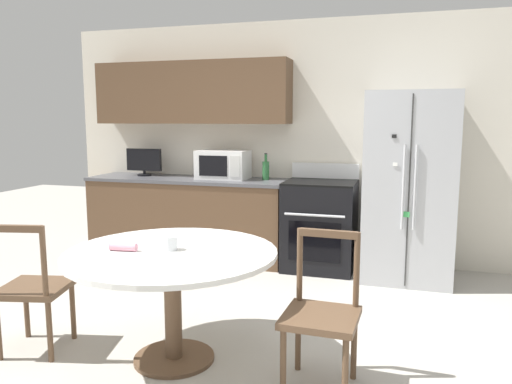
{
  "coord_description": "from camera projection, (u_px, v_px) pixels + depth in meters",
  "views": [
    {
      "loc": [
        1.24,
        -2.79,
        1.56
      ],
      "look_at": [
        0.05,
        1.15,
        0.95
      ],
      "focal_mm": 35.0,
      "sensor_mm": 36.0,
      "label": 1
    }
  ],
  "objects": [
    {
      "name": "dining_table",
      "position": [
        172.0,
        269.0,
        3.16
      ],
      "size": [
        1.34,
        1.34,
        0.73
      ],
      "color": "white",
      "rests_on": "ground_plane"
    },
    {
      "name": "ground_plane",
      "position": [
        197.0,
        362.0,
        3.22
      ],
      "size": [
        14.0,
        14.0,
        0.0
      ],
      "primitive_type": "plane",
      "color": "#B2ADA3"
    },
    {
      "name": "countertop_tv",
      "position": [
        144.0,
        161.0,
        5.76
      ],
      "size": [
        0.42,
        0.16,
        0.31
      ],
      "color": "black",
      "rests_on": "kitchen_counter"
    },
    {
      "name": "back_wall",
      "position": [
        263.0,
        128.0,
        5.55
      ],
      "size": [
        5.2,
        0.44,
        2.6
      ],
      "color": "silver",
      "rests_on": "ground_plane"
    },
    {
      "name": "folded_napkin",
      "position": [
        123.0,
        247.0,
        3.13
      ],
      "size": [
        0.18,
        0.07,
        0.05
      ],
      "color": "pink",
      "rests_on": "dining_table"
    },
    {
      "name": "refrigerator",
      "position": [
        409.0,
        187.0,
        4.81
      ],
      "size": [
        0.83,
        0.78,
        1.81
      ],
      "color": "#B2B5BA",
      "rests_on": "ground_plane"
    },
    {
      "name": "counter_bottle",
      "position": [
        266.0,
        170.0,
        5.38
      ],
      "size": [
        0.07,
        0.07,
        0.29
      ],
      "color": "#2D6B38",
      "rests_on": "kitchen_counter"
    },
    {
      "name": "oven_range",
      "position": [
        320.0,
        224.0,
        5.18
      ],
      "size": [
        0.72,
        0.68,
        1.08
      ],
      "color": "black",
      "rests_on": "ground_plane"
    },
    {
      "name": "microwave",
      "position": [
        223.0,
        165.0,
        5.47
      ],
      "size": [
        0.55,
        0.35,
        0.31
      ],
      "color": "white",
      "rests_on": "kitchen_counter"
    },
    {
      "name": "dining_chair_left",
      "position": [
        33.0,
        289.0,
        3.32
      ],
      "size": [
        0.5,
        0.5,
        0.9
      ],
      "rotation": [
        0.0,
        0.0,
        6.51
      ],
      "color": "brown",
      "rests_on": "ground_plane"
    },
    {
      "name": "dining_chair_right",
      "position": [
        322.0,
        315.0,
        2.88
      ],
      "size": [
        0.43,
        0.43,
        0.9
      ],
      "rotation": [
        0.0,
        0.0,
        3.11
      ],
      "color": "brown",
      "rests_on": "ground_plane"
    },
    {
      "name": "candle_glass",
      "position": [
        170.0,
        244.0,
        3.15
      ],
      "size": [
        0.09,
        0.09,
        0.09
      ],
      "color": "silver",
      "rests_on": "dining_table"
    },
    {
      "name": "kitchen_counter",
      "position": [
        189.0,
        217.0,
        5.63
      ],
      "size": [
        2.26,
        0.64,
        0.9
      ],
      "color": "brown",
      "rests_on": "ground_plane"
    }
  ]
}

